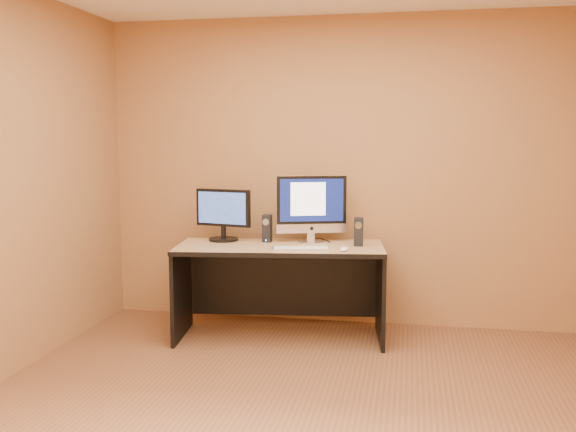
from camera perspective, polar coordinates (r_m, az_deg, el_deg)
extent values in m
plane|color=brown|center=(3.83, 0.78, -17.55)|extent=(4.00, 4.00, 0.00)
cube|color=silver|center=(4.86, 1.17, -2.89)|extent=(0.45, 0.20, 0.02)
ellipsoid|color=white|center=(4.80, 5.01, -2.93)|extent=(0.07, 0.11, 0.04)
cylinder|color=black|center=(5.29, 3.29, -2.14)|extent=(0.11, 0.20, 0.01)
cylinder|color=black|center=(5.30, 2.21, -2.11)|extent=(0.08, 0.17, 0.01)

